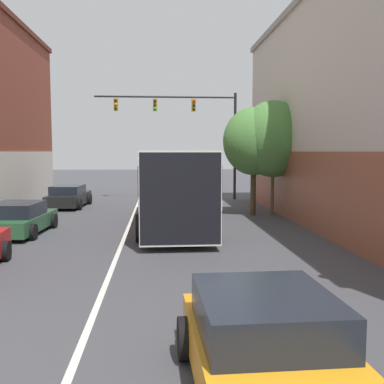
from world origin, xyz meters
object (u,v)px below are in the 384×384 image
(parked_car_left_near, at_px, (69,197))
(street_tree_far, at_px, (273,139))
(street_tree_near, at_px, (254,142))
(parked_car_left_far, at_px, (18,219))
(bus, at_px, (174,184))
(hatchback_foreground, at_px, (268,349))
(traffic_signal_gantry, at_px, (190,120))

(parked_car_left_near, xyz_separation_m, street_tree_far, (10.88, -4.17, 3.21))
(street_tree_near, bearing_deg, parked_car_left_far, -156.11)
(bus, xyz_separation_m, parked_car_left_far, (-6.13, -1.34, -1.23))
(bus, height_order, parked_car_left_far, bus)
(hatchback_foreground, bearing_deg, street_tree_near, -12.82)
(traffic_signal_gantry, xyz_separation_m, street_tree_far, (3.62, -7.87, -1.47))
(bus, distance_m, street_tree_far, 6.19)
(bus, height_order, hatchback_foreground, bus)
(street_tree_far, bearing_deg, parked_car_left_near, 159.06)
(street_tree_near, xyz_separation_m, street_tree_far, (0.93, -0.21, 0.12))
(traffic_signal_gantry, relative_size, street_tree_near, 1.73)
(street_tree_near, distance_m, street_tree_far, 0.96)
(hatchback_foreground, xyz_separation_m, traffic_signal_gantry, (0.67, 24.41, 4.66))
(street_tree_near, relative_size, street_tree_far, 0.95)
(parked_car_left_near, relative_size, traffic_signal_gantry, 0.48)
(street_tree_near, bearing_deg, parked_car_left_near, 158.30)
(bus, xyz_separation_m, traffic_signal_gantry, (1.43, 10.85, 3.48))
(street_tree_near, bearing_deg, traffic_signal_gantry, 109.31)
(parked_car_left_far, xyz_separation_m, street_tree_far, (11.17, 4.33, 3.23))
(parked_car_left_near, distance_m, parked_car_left_far, 8.50)
(parked_car_left_far, relative_size, traffic_signal_gantry, 0.46)
(parked_car_left_far, distance_m, street_tree_near, 11.62)
(bus, distance_m, traffic_signal_gantry, 11.49)
(street_tree_far, bearing_deg, bus, -149.36)
(traffic_signal_gantry, bearing_deg, hatchback_foreground, -91.56)
(parked_car_left_near, relative_size, street_tree_near, 0.82)
(hatchback_foreground, bearing_deg, street_tree_far, -16.03)
(bus, distance_m, street_tree_near, 5.53)
(traffic_signal_gantry, bearing_deg, street_tree_near, -70.69)
(parked_car_left_near, bearing_deg, street_tree_near, -108.82)
(parked_car_left_near, bearing_deg, bus, -137.89)
(bus, relative_size, traffic_signal_gantry, 1.12)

